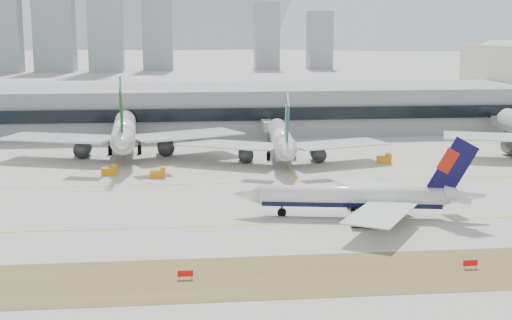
{
  "coord_description": "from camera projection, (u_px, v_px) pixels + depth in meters",
  "views": [
    {
      "loc": [
        -9.22,
        -127.81,
        34.97
      ],
      "look_at": [
        6.7,
        18.0,
        7.5
      ],
      "focal_mm": 50.0,
      "sensor_mm": 36.0,
      "label": 1
    }
  ],
  "objects": [
    {
      "name": "widebody_cathay",
      "position": [
        282.0,
        141.0,
        188.29
      ],
      "size": [
        56.24,
        55.19,
        20.1
      ],
      "rotation": [
        0.0,
        0.0,
        1.49
      ],
      "color": "white",
      "rests_on": "ground"
    },
    {
      "name": "city_skyline",
      "position": [
        51.0,
        7.0,
        554.8
      ],
      "size": [
        342.0,
        49.8,
        140.0
      ],
      "color": "gray",
      "rests_on": "ground"
    },
    {
      "name": "gse_b",
      "position": [
        110.0,
        171.0,
        170.35
      ],
      "size": [
        3.55,
        2.0,
        2.6
      ],
      "color": "orange",
      "rests_on": "ground"
    },
    {
      "name": "terminal",
      "position": [
        206.0,
        109.0,
        243.13
      ],
      "size": [
        280.0,
        43.1,
        15.0
      ],
      "color": "gray",
      "rests_on": "ground"
    },
    {
      "name": "gse_extra",
      "position": [
        159.0,
        173.0,
        167.57
      ],
      "size": [
        3.55,
        2.0,
        2.6
      ],
      "color": "orange",
      "rests_on": "ground"
    },
    {
      "name": "ground",
      "position": [
        231.0,
        218.0,
        132.31
      ],
      "size": [
        3000.0,
        3000.0,
        0.0
      ],
      "primitive_type": "plane",
      "color": "#A8A69D",
      "rests_on": "ground"
    },
    {
      "name": "gse_c",
      "position": [
        385.0,
        159.0,
        185.5
      ],
      "size": [
        3.55,
        2.0,
        2.6
      ],
      "color": "orange",
      "rests_on": "ground"
    },
    {
      "name": "widebody_eva",
      "position": [
        124.0,
        132.0,
        196.42
      ],
      "size": [
        66.23,
        64.84,
        23.63
      ],
      "rotation": [
        0.0,
        0.0,
        1.63
      ],
      "color": "white",
      "rests_on": "ground"
    },
    {
      "name": "hold_sign_right",
      "position": [
        470.0,
        263.0,
        104.39
      ],
      "size": [
        2.2,
        0.15,
        1.35
      ],
      "color": "red",
      "rests_on": "ground"
    },
    {
      "name": "taxiing_airliner",
      "position": [
        360.0,
        198.0,
        132.14
      ],
      "size": [
        46.42,
        39.88,
        15.67
      ],
      "rotation": [
        0.0,
        0.0,
        2.96
      ],
      "color": "white",
      "rests_on": "ground"
    },
    {
      "name": "hold_sign_left",
      "position": [
        185.0,
        274.0,
        99.94
      ],
      "size": [
        2.2,
        0.15,
        1.35
      ],
      "color": "red",
      "rests_on": "ground"
    }
  ]
}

